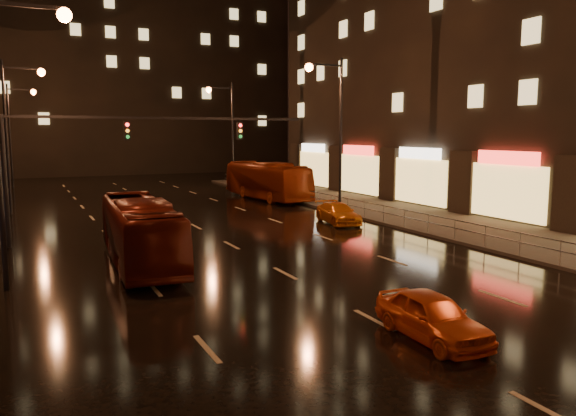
{
  "coord_description": "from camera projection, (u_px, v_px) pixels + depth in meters",
  "views": [
    {
      "loc": [
        -8.97,
        -8.97,
        5.36
      ],
      "look_at": [
        0.21,
        10.18,
        2.5
      ],
      "focal_mm": 35.0,
      "sensor_mm": 36.0,
      "label": 1
    }
  ],
  "objects": [
    {
      "name": "ground",
      "position": [
        206.0,
        232.0,
        30.45
      ],
      "size": [
        140.0,
        140.0,
        0.0
      ],
      "primitive_type": "plane",
      "color": "black",
      "rests_on": "ground"
    },
    {
      "name": "sidewalk_right",
      "position": [
        462.0,
        227.0,
        31.76
      ],
      "size": [
        7.0,
        70.0,
        0.15
      ],
      "primitive_type": "cube",
      "color": "#38332D",
      "rests_on": "ground"
    },
    {
      "name": "building_distant",
      "position": [
        117.0,
        39.0,
        76.22
      ],
      "size": [
        44.0,
        16.0,
        36.0
      ],
      "primitive_type": "cube",
      "color": "black",
      "rests_on": "ground"
    },
    {
      "name": "traffic_signal",
      "position": [
        106.0,
        145.0,
        27.65
      ],
      "size": [
        15.31,
        0.32,
        6.2
      ],
      "color": "black",
      "rests_on": "ground"
    },
    {
      "name": "railing_right",
      "position": [
        384.0,
        209.0,
        32.91
      ],
      "size": [
        0.05,
        56.0,
        1.0
      ],
      "color": "#99999E",
      "rests_on": "sidewalk_right"
    },
    {
      "name": "bus_red",
      "position": [
        140.0,
        231.0,
        23.01
      ],
      "size": [
        2.81,
        9.75,
        2.68
      ],
      "primitive_type": "imported",
      "rotation": [
        0.0,
        0.0,
        -0.06
      ],
      "color": "#5C170D",
      "rests_on": "ground"
    },
    {
      "name": "bus_curb",
      "position": [
        267.0,
        181.0,
        45.24
      ],
      "size": [
        3.18,
        10.92,
        3.0
      ],
      "primitive_type": "imported",
      "rotation": [
        0.0,
        0.0,
        0.06
      ],
      "color": "#98300F",
      "rests_on": "ground"
    },
    {
      "name": "taxi_near",
      "position": [
        432.0,
        316.0,
        14.59
      ],
      "size": [
        1.61,
        3.7,
        1.24
      ],
      "primitive_type": "imported",
      "rotation": [
        0.0,
        0.0,
        -0.04
      ],
      "color": "#ED5816",
      "rests_on": "ground"
    },
    {
      "name": "taxi_far",
      "position": [
        338.0,
        213.0,
        33.37
      ],
      "size": [
        2.23,
        4.32,
        1.2
      ],
      "primitive_type": "imported",
      "rotation": [
        0.0,
        0.0,
        -0.14
      ],
      "color": "orange",
      "rests_on": "ground"
    }
  ]
}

